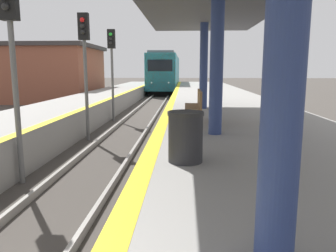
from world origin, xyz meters
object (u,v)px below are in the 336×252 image
object	(u,v)px
trash_bin	(186,137)
signal_near	(11,42)
bench	(195,106)
signal_mid	(85,53)
train	(166,73)
signal_far	(112,58)

from	to	relation	value
trash_bin	signal_near	bearing A→B (deg)	155.36
trash_bin	bench	xyz separation A→B (m)	(0.28, 3.98, 0.07)
trash_bin	bench	distance (m)	3.99
signal_near	trash_bin	world-z (taller)	signal_near
signal_mid	bench	bearing A→B (deg)	-31.06
train	signal_far	size ratio (longest dim) A/B	4.04
signal_far	trash_bin	bearing A→B (deg)	-71.76
signal_mid	signal_near	bearing A→B (deg)	-91.96
trash_bin	train	bearing A→B (deg)	93.89
signal_near	signal_mid	size ratio (longest dim) A/B	1.00
signal_mid	bench	xyz separation A→B (m)	(3.79, -2.28, -1.58)
signal_mid	bench	size ratio (longest dim) A/B	2.78
signal_near	train	bearing A→B (deg)	87.52
signal_near	signal_mid	bearing A→B (deg)	88.04
signal_mid	trash_bin	size ratio (longest dim) A/B	5.37
train	signal_near	distance (m)	31.99
train	trash_bin	world-z (taller)	train
train	trash_bin	xyz separation A→B (m)	(2.28, -33.63, -0.72)
train	trash_bin	distance (m)	33.72
signal_mid	signal_far	bearing A→B (deg)	90.82
train	signal_near	size ratio (longest dim) A/B	4.04
signal_near	signal_mid	world-z (taller)	same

